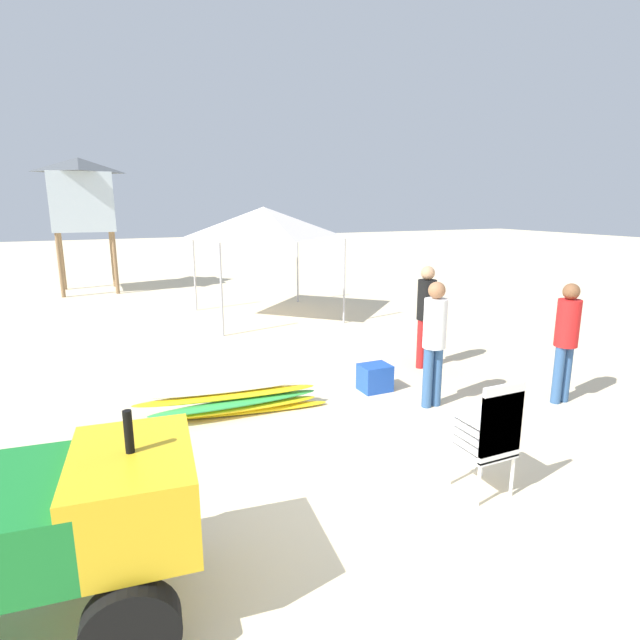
# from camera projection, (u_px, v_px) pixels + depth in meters

# --- Properties ---
(ground) EXTENTS (80.00, 80.00, 0.00)m
(ground) POSITION_uv_depth(u_px,v_px,m) (358.00, 485.00, 5.22)
(ground) COLOR beige
(utility_cart) EXTENTS (2.66, 1.53, 1.50)m
(utility_cart) POSITION_uv_depth(u_px,v_px,m) (2.00, 530.00, 3.25)
(utility_cart) COLOR #197A2D
(utility_cart) RESTS_ON ground
(stacked_plastic_chairs) EXTENTS (0.48, 0.48, 1.20)m
(stacked_plastic_chairs) POSITION_uv_depth(u_px,v_px,m) (491.00, 430.00, 4.89)
(stacked_plastic_chairs) COLOR white
(stacked_plastic_chairs) RESTS_ON ground
(surfboard_pile) EXTENTS (2.65, 0.72, 0.40)m
(surfboard_pile) POSITION_uv_depth(u_px,v_px,m) (234.00, 401.00, 6.92)
(surfboard_pile) COLOR yellow
(surfboard_pile) RESTS_ON ground
(lifeguard_near_left) EXTENTS (0.32, 0.32, 1.80)m
(lifeguard_near_left) POSITION_uv_depth(u_px,v_px,m) (434.00, 336.00, 7.02)
(lifeguard_near_left) COLOR #33598C
(lifeguard_near_left) RESTS_ON ground
(lifeguard_near_right) EXTENTS (0.32, 0.32, 1.75)m
(lifeguard_near_right) POSITION_uv_depth(u_px,v_px,m) (566.00, 335.00, 7.18)
(lifeguard_near_right) COLOR #33598C
(lifeguard_near_right) RESTS_ON ground
(lifeguard_far_right) EXTENTS (0.32, 0.32, 1.79)m
(lifeguard_far_right) POSITION_uv_depth(u_px,v_px,m) (426.00, 310.00, 8.74)
(lifeguard_far_right) COLOR red
(lifeguard_far_right) RESTS_ON ground
(popup_canopy) EXTENTS (3.01, 3.01, 2.74)m
(popup_canopy) POSITION_uv_depth(u_px,v_px,m) (264.00, 222.00, 12.45)
(popup_canopy) COLOR #B2B2B7
(popup_canopy) RESTS_ON ground
(lifeguard_tower) EXTENTS (1.98, 1.98, 4.21)m
(lifeguard_tower) POSITION_uv_depth(u_px,v_px,m) (81.00, 195.00, 15.91)
(lifeguard_tower) COLOR olive
(lifeguard_tower) RESTS_ON ground
(cooler_box) EXTENTS (0.46, 0.38, 0.41)m
(cooler_box) POSITION_uv_depth(u_px,v_px,m) (375.00, 378.00, 7.82)
(cooler_box) COLOR blue
(cooler_box) RESTS_ON ground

